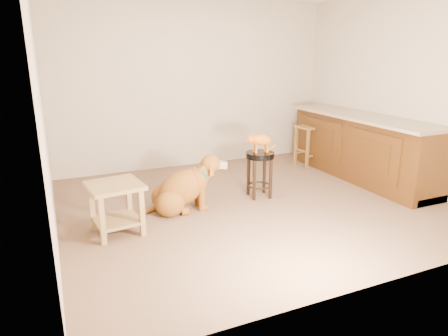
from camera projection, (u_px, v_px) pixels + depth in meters
name	position (u px, v px, depth m)	size (l,w,h in m)	color
floor	(252.00, 203.00, 4.95)	(4.50, 4.00, 0.01)	brown
room_shell	(255.00, 64.00, 4.48)	(4.54, 4.04, 2.62)	#B7A894
cabinet_run	(361.00, 149.00, 5.84)	(0.70, 2.56, 0.94)	#47280C
padded_stool	(260.00, 165.00, 5.08)	(0.36, 0.36, 0.59)	black
wood_stool	(308.00, 145.00, 6.52)	(0.39, 0.39, 0.66)	brown
side_table	(116.00, 201.00, 4.06)	(0.58, 0.58, 0.54)	olive
golden_retriever	(182.00, 189.00, 4.68)	(1.09, 0.56, 0.69)	brown
tabby_kitten	(260.00, 141.00, 4.99)	(0.45, 0.17, 0.28)	#A95210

